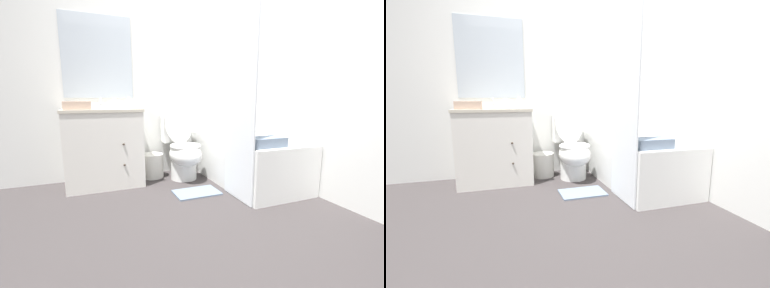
# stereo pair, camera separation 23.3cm
# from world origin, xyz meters

# --- Properties ---
(ground_plane) EXTENTS (14.00, 14.00, 0.00)m
(ground_plane) POSITION_xyz_m (0.00, 0.00, 0.00)
(ground_plane) COLOR #383333
(wall_back) EXTENTS (8.00, 0.06, 2.50)m
(wall_back) POSITION_xyz_m (-0.01, 1.62, 1.25)
(wall_back) COLOR silver
(wall_back) RESTS_ON ground_plane
(wall_right) EXTENTS (0.05, 2.60, 2.50)m
(wall_right) POSITION_xyz_m (1.21, 0.80, 1.25)
(wall_right) COLOR silver
(wall_right) RESTS_ON ground_plane
(vanity_cabinet) EXTENTS (0.83, 0.56, 0.87)m
(vanity_cabinet) POSITION_xyz_m (-0.77, 1.34, 0.44)
(vanity_cabinet) COLOR silver
(vanity_cabinet) RESTS_ON ground_plane
(sink_faucet) EXTENTS (0.14, 0.12, 0.12)m
(sink_faucet) POSITION_xyz_m (-0.77, 1.51, 0.90)
(sink_faucet) COLOR silver
(sink_faucet) RESTS_ON vanity_cabinet
(toilet) EXTENTS (0.37, 0.70, 0.90)m
(toilet) POSITION_xyz_m (0.13, 1.23, 0.35)
(toilet) COLOR white
(toilet) RESTS_ON ground_plane
(bathtub) EXTENTS (0.76, 1.48, 0.53)m
(bathtub) POSITION_xyz_m (0.80, 0.86, 0.27)
(bathtub) COLOR white
(bathtub) RESTS_ON ground_plane
(shower_curtain) EXTENTS (0.02, 0.49, 1.92)m
(shower_curtain) POSITION_xyz_m (0.40, 0.39, 0.97)
(shower_curtain) COLOR white
(shower_curtain) RESTS_ON ground_plane
(wastebasket) EXTENTS (0.28, 0.28, 0.30)m
(wastebasket) POSITION_xyz_m (-0.21, 1.41, 0.15)
(wastebasket) COLOR silver
(wastebasket) RESTS_ON ground_plane
(tissue_box) EXTENTS (0.14, 0.14, 0.11)m
(tissue_box) POSITION_xyz_m (-0.64, 1.32, 0.91)
(tissue_box) COLOR white
(tissue_box) RESTS_ON vanity_cabinet
(soap_dispenser) EXTENTS (0.06, 0.06, 0.14)m
(soap_dispenser) POSITION_xyz_m (-0.47, 1.37, 0.93)
(soap_dispenser) COLOR silver
(soap_dispenser) RESTS_ON vanity_cabinet
(hand_towel_folded) EXTENTS (0.27, 0.16, 0.08)m
(hand_towel_folded) POSITION_xyz_m (-1.02, 1.22, 0.91)
(hand_towel_folded) COLOR tan
(hand_towel_folded) RESTS_ON vanity_cabinet
(bath_towel_folded) EXTENTS (0.36, 0.21, 0.09)m
(bath_towel_folded) POSITION_xyz_m (0.63, 0.29, 0.57)
(bath_towel_folded) COLOR slate
(bath_towel_folded) RESTS_ON bathtub
(bath_mat) EXTENTS (0.47, 0.30, 0.02)m
(bath_mat) POSITION_xyz_m (0.08, 0.68, 0.01)
(bath_mat) COLOR slate
(bath_mat) RESTS_ON ground_plane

